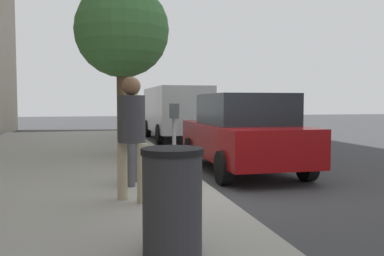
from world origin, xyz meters
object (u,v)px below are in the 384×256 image
(pedestrian_bystander, at_px, (132,128))
(parked_van_far, at_px, (175,110))
(pedestrian_at_meter, at_px, (131,125))
(street_tree, at_px, (122,31))
(trash_bin, at_px, (172,201))
(parking_meter, at_px, (174,126))
(traffic_signal, at_px, (134,75))
(parked_sedan_near, at_px, (243,132))

(pedestrian_bystander, relative_size, parked_van_far, 0.35)
(pedestrian_at_meter, relative_size, street_tree, 0.38)
(pedestrian_at_meter, height_order, pedestrian_bystander, pedestrian_bystander)
(pedestrian_at_meter, bearing_deg, street_tree, 98.62)
(street_tree, bearing_deg, trash_bin, 179.73)
(parking_meter, xyz_separation_m, pedestrian_at_meter, (0.01, 0.75, 0.03))
(traffic_signal, relative_size, trash_bin, 3.56)
(parked_sedan_near, relative_size, trash_bin, 4.36)
(parking_meter, height_order, pedestrian_bystander, pedestrian_bystander)
(parked_sedan_near, bearing_deg, trash_bin, 153.30)
(parking_meter, relative_size, pedestrian_bystander, 0.78)
(parking_meter, bearing_deg, street_tree, 8.44)
(parked_sedan_near, height_order, trash_bin, parked_sedan_near)
(parked_sedan_near, bearing_deg, parked_van_far, -0.00)
(parking_meter, height_order, parked_van_far, parked_van_far)
(parking_meter, relative_size, trash_bin, 1.40)
(street_tree, height_order, trash_bin, street_tree)
(parked_van_far, distance_m, street_tree, 6.49)
(parked_sedan_near, distance_m, parked_van_far, 8.12)
(parked_sedan_near, height_order, traffic_signal, traffic_signal)
(pedestrian_at_meter, xyz_separation_m, parked_sedan_near, (1.66, -2.65, -0.30))
(parking_meter, distance_m, street_tree, 4.87)
(pedestrian_bystander, relative_size, traffic_signal, 0.50)
(parked_van_far, height_order, street_tree, street_tree)
(parked_sedan_near, xyz_separation_m, traffic_signal, (6.48, 1.85, 1.68))
(parked_van_far, height_order, traffic_signal, traffic_signal)
(pedestrian_at_meter, distance_m, pedestrian_bystander, 1.24)
(pedestrian_at_meter, bearing_deg, pedestrian_bystander, -84.22)
(pedestrian_at_meter, xyz_separation_m, trash_bin, (-3.43, -0.09, -0.53))
(parking_meter, xyz_separation_m, parked_sedan_near, (1.67, -1.90, -0.27))
(street_tree, distance_m, traffic_signal, 4.07)
(pedestrian_at_meter, distance_m, parked_van_far, 10.13)
(pedestrian_at_meter, relative_size, pedestrian_bystander, 0.98)
(pedestrian_at_meter, bearing_deg, parked_van_far, 85.13)
(street_tree, bearing_deg, parking_meter, -171.56)
(parked_sedan_near, distance_m, trash_bin, 5.71)
(pedestrian_bystander, relative_size, street_tree, 0.39)
(parking_meter, xyz_separation_m, pedestrian_bystander, (-1.23, 0.85, 0.05))
(pedestrian_at_meter, distance_m, trash_bin, 3.48)
(parked_van_far, bearing_deg, pedestrian_bystander, 165.97)
(street_tree, xyz_separation_m, trash_bin, (-7.67, 0.04, -2.83))
(pedestrian_bystander, xyz_separation_m, traffic_signal, (9.38, -0.90, 1.36))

